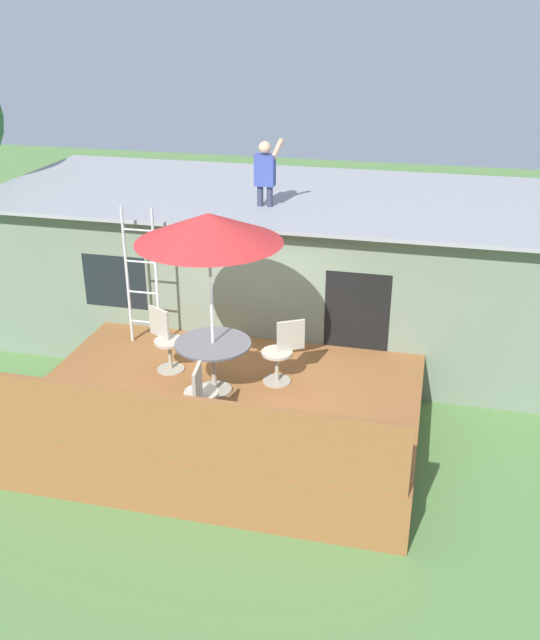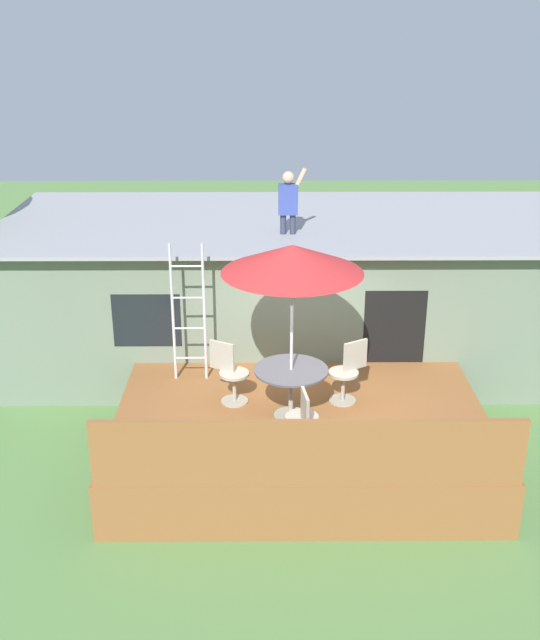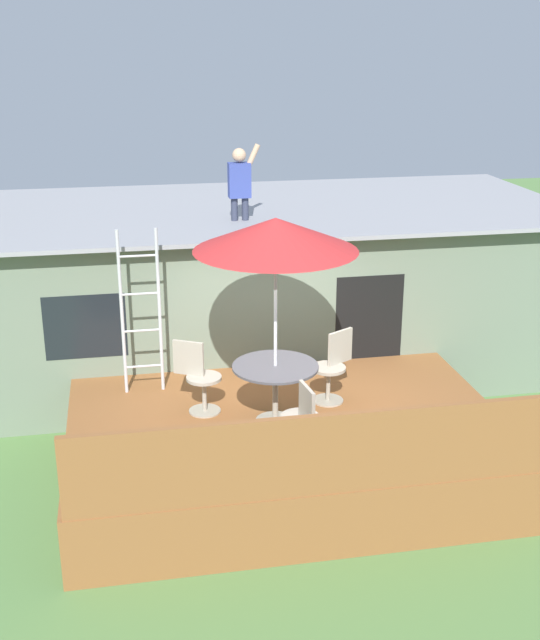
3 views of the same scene
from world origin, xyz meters
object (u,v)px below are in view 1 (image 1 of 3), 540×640
patio_umbrella (209,228)px  patio_chair_right (282,352)px  patio_chair_near (200,396)px  step_ladder (142,277)px  person_figure (266,169)px  patio_table (213,353)px  patio_chair_left (166,340)px

patio_umbrella → patio_chair_right: size_ratio=2.76×
patio_umbrella → patio_chair_near: (0.12, -0.93, -1.89)m
step_ladder → patio_chair_near: (1.65, -2.16, -0.64)m
patio_chair_right → person_figure: bearing=-101.2°
step_ladder → person_figure: person_figure is taller
patio_table → patio_chair_near: bearing=-82.5°
patio_chair_near → step_ladder: bearing=29.8°
patio_chair_left → patio_chair_near: same height
patio_chair_left → patio_table: bearing=-0.0°
patio_table → patio_chair_left: (-0.88, 0.48, -0.13)m
patio_umbrella → person_figure: 2.85m
patio_chair_left → patio_chair_right: (1.73, 0.01, 0.00)m
step_ladder → patio_chair_left: 1.18m
patio_table → patio_chair_near: 0.95m
person_figure → patio_chair_near: bearing=-88.7°
step_ladder → patio_chair_near: size_ratio=2.39×
patio_chair_near → patio_table: bearing=0.0°
patio_table → patio_chair_right: patio_chair_right is taller
patio_chair_left → patio_chair_near: (1.00, -1.41, 0.00)m
step_ladder → patio_chair_left: bearing=-49.2°
person_figure → patio_chair_right: person_figure is taller
person_figure → patio_chair_right: size_ratio=1.21×
patio_chair_left → patio_chair_right: same height
patio_umbrella → step_ladder: patio_umbrella is taller
person_figure → patio_chair_left: 3.26m
patio_umbrella → person_figure: bearing=89.3°
step_ladder → patio_chair_left: size_ratio=2.39×
patio_table → patio_chair_left: bearing=151.4°
step_ladder → patio_chair_right: bearing=-17.2°
patio_umbrella → patio_chair_near: bearing=-82.5°
patio_table → person_figure: (0.03, 2.84, 1.92)m
person_figure → patio_table: bearing=-90.7°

